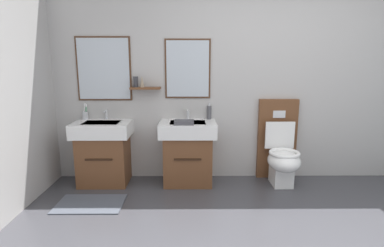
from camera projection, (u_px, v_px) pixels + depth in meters
The scene contains 10 objects.
wall_back at pixel (267, 74), 3.74m from camera, with size 5.48×0.27×2.59m.
bath_mat at pixel (90, 204), 3.14m from camera, with size 0.68×0.44×0.01m, color #474C56.
vanity_sink_left at pixel (104, 151), 3.64m from camera, with size 0.66×0.48×0.75m.
tap_on_left_sink at pixel (106, 113), 3.73m from camera, with size 0.03×0.13×0.11m.
vanity_sink_right at pixel (188, 151), 3.65m from camera, with size 0.66×0.48×0.75m.
tap_on_right_sink at pixel (188, 113), 3.74m from camera, with size 0.03×0.13×0.11m.
toilet at pixel (280, 152), 3.66m from camera, with size 0.48×0.62×1.00m.
toothbrush_cup at pixel (85, 115), 3.72m from camera, with size 0.07×0.07×0.20m.
soap_dispenser at pixel (209, 112), 3.73m from camera, with size 0.06×0.06×0.20m.
folded_hand_towel at pixel (184, 122), 3.44m from camera, with size 0.22×0.16×0.04m, color #47474C.
Camera 1 is at (-0.96, -1.88, 1.44)m, focal length 28.45 mm.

